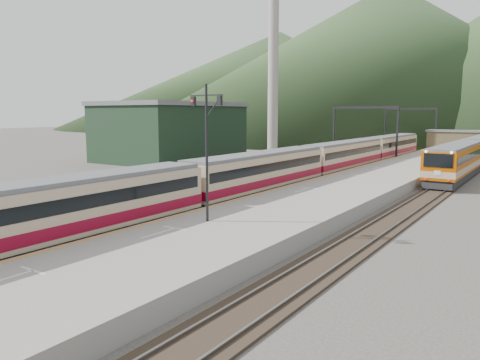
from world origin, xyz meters
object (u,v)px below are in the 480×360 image
Objects in this scene: second_train at (472,154)px; signal_mast at (207,139)px; worker at (95,211)px; main_train at (310,165)px.

signal_mast reaches higher than second_train.
signal_mast is 9.70m from worker.
second_train reaches higher than main_train.
main_train is at bearing -117.73° from second_train.
second_train is 5.38× the size of signal_mast.
signal_mast reaches higher than worker.
second_train is at bearing 80.51° from signal_mast.
signal_mast is 4.91× the size of worker.
second_train is at bearing 62.27° from main_train.
worker is (-8.39, -0.88, -4.78)m from signal_mast.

